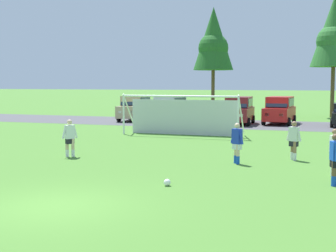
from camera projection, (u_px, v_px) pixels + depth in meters
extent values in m
plane|color=#477A2D|center=(201.00, 140.00, 26.34)|extent=(400.00, 400.00, 0.00)
cube|color=#4C4C51|center=(237.00, 124.00, 37.02)|extent=(52.00, 8.40, 0.01)
sphere|color=white|center=(167.00, 182.00, 14.64)|extent=(0.22, 0.22, 0.22)
sphere|color=black|center=(167.00, 182.00, 14.64)|extent=(0.08, 0.08, 0.08)
sphere|color=red|center=(169.00, 183.00, 14.62)|extent=(0.07, 0.07, 0.07)
cylinder|color=white|center=(238.00, 118.00, 27.05)|extent=(0.12, 0.12, 2.44)
cylinder|color=white|center=(124.00, 115.00, 29.51)|extent=(0.12, 0.12, 2.44)
cylinder|color=white|center=(179.00, 96.00, 28.17)|extent=(7.32, 0.23, 0.12)
cylinder|color=white|center=(241.00, 115.00, 27.88)|extent=(0.11, 1.95, 2.46)
cylinder|color=white|center=(130.00, 112.00, 30.34)|extent=(0.11, 1.95, 2.46)
cube|color=silver|center=(184.00, 117.00, 29.23)|extent=(6.95, 0.15, 2.20)
cylinder|color=#936B4C|center=(333.00, 164.00, 16.24)|extent=(0.14, 0.14, 0.80)
cylinder|color=#936B4C|center=(336.00, 163.00, 16.45)|extent=(0.14, 0.14, 0.80)
cylinder|color=white|center=(333.00, 171.00, 16.26)|extent=(0.15, 0.15, 0.32)
cylinder|color=white|center=(335.00, 170.00, 16.47)|extent=(0.15, 0.15, 0.32)
cube|color=black|center=(335.00, 155.00, 16.31)|extent=(0.34, 0.40, 0.28)
cube|color=silver|center=(335.00, 144.00, 16.28)|extent=(0.37, 0.44, 0.60)
sphere|color=#936B4C|center=(335.00, 132.00, 16.24)|extent=(0.22, 0.22, 0.22)
cylinder|color=silver|center=(333.00, 144.00, 16.53)|extent=(0.17, 0.25, 0.55)
cylinder|color=beige|center=(73.00, 148.00, 20.46)|extent=(0.14, 0.14, 0.80)
cylinder|color=beige|center=(67.00, 148.00, 20.44)|extent=(0.14, 0.14, 0.80)
cylinder|color=white|center=(73.00, 153.00, 20.48)|extent=(0.15, 0.15, 0.32)
cylinder|color=white|center=(67.00, 153.00, 20.46)|extent=(0.15, 0.15, 0.32)
cube|color=black|center=(70.00, 140.00, 20.42)|extent=(0.36, 0.40, 0.28)
cube|color=white|center=(70.00, 132.00, 20.39)|extent=(0.39, 0.45, 0.60)
sphere|color=beige|center=(70.00, 122.00, 20.35)|extent=(0.22, 0.22, 0.22)
cylinder|color=white|center=(75.00, 132.00, 20.52)|extent=(0.19, 0.24, 0.55)
cylinder|color=white|center=(64.00, 133.00, 20.25)|extent=(0.19, 0.24, 0.55)
cylinder|color=#936B4C|center=(295.00, 151.00, 19.45)|extent=(0.14, 0.14, 0.80)
cylinder|color=#936B4C|center=(292.00, 150.00, 19.71)|extent=(0.14, 0.14, 0.80)
cylinder|color=white|center=(295.00, 157.00, 19.47)|extent=(0.15, 0.15, 0.32)
cylinder|color=white|center=(292.00, 156.00, 19.73)|extent=(0.15, 0.15, 0.32)
cube|color=black|center=(294.00, 143.00, 19.55)|extent=(0.40, 0.34, 0.28)
cube|color=silver|center=(294.00, 134.00, 19.51)|extent=(0.44, 0.37, 0.60)
sphere|color=#936B4C|center=(294.00, 124.00, 19.48)|extent=(0.22, 0.22, 0.22)
cylinder|color=silver|center=(299.00, 135.00, 19.32)|extent=(0.25, 0.17, 0.55)
cylinder|color=silver|center=(289.00, 134.00, 19.71)|extent=(0.25, 0.17, 0.55)
cylinder|color=beige|center=(238.00, 154.00, 18.58)|extent=(0.14, 0.14, 0.80)
cylinder|color=beige|center=(236.00, 153.00, 18.79)|extent=(0.14, 0.14, 0.80)
cylinder|color=blue|center=(238.00, 160.00, 18.60)|extent=(0.15, 0.15, 0.32)
cylinder|color=blue|center=(236.00, 159.00, 18.82)|extent=(0.15, 0.15, 0.32)
cube|color=silver|center=(237.00, 146.00, 18.66)|extent=(0.40, 0.36, 0.28)
cube|color=#1E38B7|center=(237.00, 136.00, 18.62)|extent=(0.45, 0.40, 0.60)
sphere|color=beige|center=(237.00, 126.00, 18.58)|extent=(0.22, 0.22, 0.22)
cylinder|color=#1E38B7|center=(241.00, 138.00, 18.41)|extent=(0.24, 0.20, 0.55)
cylinder|color=#1E38B7|center=(233.00, 136.00, 18.84)|extent=(0.24, 0.20, 0.55)
cylinder|color=brown|center=(334.00, 174.00, 14.58)|extent=(0.14, 0.14, 0.80)
cylinder|color=brown|center=(335.00, 172.00, 14.77)|extent=(0.14, 0.14, 0.80)
cylinder|color=blue|center=(334.00, 181.00, 14.60)|extent=(0.15, 0.15, 0.32)
cylinder|color=blue|center=(335.00, 180.00, 14.80)|extent=(0.15, 0.15, 0.32)
cube|color=black|center=(335.00, 163.00, 14.65)|extent=(0.31, 0.39, 0.28)
cube|color=blue|center=(335.00, 151.00, 14.61)|extent=(0.34, 0.43, 0.60)
sphere|color=brown|center=(336.00, 137.00, 14.57)|extent=(0.22, 0.22, 0.22)
cylinder|color=blue|center=(336.00, 153.00, 14.37)|extent=(0.15, 0.25, 0.55)
cylinder|color=blue|center=(334.00, 150.00, 14.86)|extent=(0.15, 0.25, 0.55)
cube|color=tan|center=(135.00, 111.00, 40.33)|extent=(2.21, 4.72, 1.00)
cube|color=tan|center=(136.00, 100.00, 40.44)|extent=(1.95, 3.11, 0.84)
cube|color=#28384C|center=(130.00, 101.00, 39.08)|extent=(1.64, 0.49, 0.71)
cube|color=#28384C|center=(145.00, 101.00, 40.21)|extent=(0.22, 2.55, 0.59)
cube|color=white|center=(132.00, 112.00, 38.02)|extent=(0.28, 0.10, 0.20)
cube|color=white|center=(120.00, 112.00, 38.29)|extent=(0.28, 0.10, 0.20)
cube|color=#B21414|center=(149.00, 109.00, 42.37)|extent=(0.28, 0.10, 0.20)
cube|color=#B21414|center=(138.00, 109.00, 42.64)|extent=(0.28, 0.10, 0.20)
cylinder|color=black|center=(140.00, 118.00, 38.76)|extent=(0.28, 0.65, 0.64)
cylinder|color=black|center=(119.00, 118.00, 39.25)|extent=(0.28, 0.65, 0.64)
cylinder|color=black|center=(150.00, 116.00, 41.51)|extent=(0.28, 0.65, 0.64)
cylinder|color=black|center=(130.00, 116.00, 41.99)|extent=(0.28, 0.65, 0.64)
cube|color=#B2B2BC|center=(169.00, 112.00, 38.61)|extent=(2.16, 4.70, 1.00)
cube|color=#B2B2BC|center=(170.00, 101.00, 38.71)|extent=(1.92, 3.09, 0.84)
cube|color=#28384C|center=(164.00, 102.00, 37.40)|extent=(1.63, 0.47, 0.71)
cube|color=#28384C|center=(180.00, 101.00, 38.38)|extent=(0.19, 2.55, 0.59)
cube|color=white|center=(165.00, 114.00, 36.32)|extent=(0.28, 0.10, 0.20)
cube|color=white|center=(153.00, 113.00, 36.72)|extent=(0.28, 0.10, 0.20)
cube|color=#B21414|center=(185.00, 110.00, 40.49)|extent=(0.28, 0.10, 0.20)
cube|color=#B21414|center=(174.00, 110.00, 40.89)|extent=(0.28, 0.10, 0.20)
cylinder|color=black|center=(174.00, 120.00, 36.98)|extent=(0.28, 0.65, 0.64)
cylinder|color=black|center=(152.00, 119.00, 37.70)|extent=(0.28, 0.65, 0.64)
cylinder|color=black|center=(186.00, 118.00, 39.61)|extent=(0.28, 0.65, 0.64)
cylinder|color=black|center=(165.00, 117.00, 40.33)|extent=(0.28, 0.65, 0.64)
cube|color=#194C2D|center=(212.00, 114.00, 38.16)|extent=(1.88, 4.23, 0.76)
cube|color=#194C2D|center=(213.00, 106.00, 38.23)|extent=(1.70, 2.13, 0.64)
cube|color=#28384C|center=(210.00, 106.00, 37.33)|extent=(1.54, 0.34, 0.55)
cube|color=#28384C|center=(223.00, 106.00, 37.95)|extent=(0.07, 1.79, 0.45)
cube|color=white|center=(212.00, 115.00, 36.06)|extent=(0.28, 0.09, 0.20)
cube|color=white|center=(199.00, 115.00, 36.39)|extent=(0.28, 0.09, 0.20)
cube|color=#B21414|center=(224.00, 112.00, 39.91)|extent=(0.28, 0.09, 0.20)
cube|color=#B21414|center=(213.00, 112.00, 40.25)|extent=(0.28, 0.09, 0.20)
cylinder|color=black|center=(219.00, 120.00, 36.67)|extent=(0.25, 0.64, 0.64)
cylinder|color=black|center=(197.00, 120.00, 37.28)|extent=(0.25, 0.64, 0.64)
cylinder|color=black|center=(226.00, 118.00, 39.10)|extent=(0.25, 0.64, 0.64)
cylinder|color=black|center=(206.00, 117.00, 39.72)|extent=(0.25, 0.64, 0.64)
cube|color=maroon|center=(239.00, 114.00, 36.63)|extent=(2.02, 4.65, 1.00)
cube|color=maroon|center=(239.00, 102.00, 36.74)|extent=(1.83, 3.05, 0.84)
cube|color=#28384C|center=(236.00, 103.00, 35.39)|extent=(1.62, 0.42, 0.71)
cube|color=#28384C|center=(250.00, 102.00, 36.47)|extent=(0.11, 2.55, 0.59)
cube|color=white|center=(241.00, 115.00, 34.32)|extent=(0.28, 0.09, 0.20)
cube|color=white|center=(227.00, 115.00, 34.63)|extent=(0.28, 0.09, 0.20)
cube|color=#B21414|center=(249.00, 112.00, 38.62)|extent=(0.28, 0.09, 0.20)
cube|color=#B21414|center=(237.00, 112.00, 38.93)|extent=(0.28, 0.09, 0.20)
cylinder|color=black|center=(248.00, 122.00, 35.04)|extent=(0.26, 0.65, 0.64)
cylinder|color=black|center=(223.00, 121.00, 35.60)|extent=(0.26, 0.65, 0.64)
cylinder|color=black|center=(253.00, 119.00, 37.75)|extent=(0.26, 0.65, 0.64)
cylinder|color=black|center=(230.00, 119.00, 38.31)|extent=(0.26, 0.65, 0.64)
cube|color=red|center=(279.00, 114.00, 36.99)|extent=(2.24, 4.73, 1.00)
cube|color=red|center=(280.00, 102.00, 37.09)|extent=(1.97, 3.12, 0.84)
cube|color=#28384C|center=(277.00, 103.00, 35.79)|extent=(1.64, 0.50, 0.71)
cube|color=#28384C|center=(291.00, 102.00, 36.74)|extent=(0.23, 2.55, 0.59)
cube|color=white|center=(281.00, 115.00, 34.71)|extent=(0.29, 0.10, 0.20)
cube|color=white|center=(267.00, 115.00, 35.12)|extent=(0.29, 0.10, 0.20)
cube|color=#B21414|center=(290.00, 112.00, 38.85)|extent=(0.29, 0.10, 0.20)
cube|color=#B21414|center=(278.00, 111.00, 39.26)|extent=(0.29, 0.10, 0.20)
cylinder|color=black|center=(289.00, 122.00, 35.36)|extent=(0.29, 0.66, 0.64)
cylinder|color=black|center=(264.00, 121.00, 36.10)|extent=(0.29, 0.66, 0.64)
cylinder|color=black|center=(294.00, 119.00, 37.97)|extent=(0.29, 0.66, 0.64)
cylinder|color=black|center=(271.00, 118.00, 38.71)|extent=(0.29, 0.66, 0.64)
cylinder|color=black|center=(332.00, 123.00, 33.99)|extent=(0.26, 0.65, 0.64)
cylinder|color=black|center=(333.00, 121.00, 36.41)|extent=(0.26, 0.65, 0.64)
cylinder|color=brown|center=(213.00, 92.00, 48.76)|extent=(0.36, 0.36, 4.61)
cone|color=#236023|center=(213.00, 39.00, 48.26)|extent=(4.15, 4.15, 6.45)
sphere|color=#236023|center=(213.00, 48.00, 48.35)|extent=(3.11, 3.11, 3.11)
cylinder|color=brown|center=(332.00, 92.00, 43.99)|extent=(0.36, 0.36, 4.78)
cone|color=#2D702D|center=(334.00, 30.00, 43.47)|extent=(4.30, 4.30, 6.70)
sphere|color=#2D702D|center=(334.00, 41.00, 43.56)|extent=(3.23, 3.23, 3.23)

